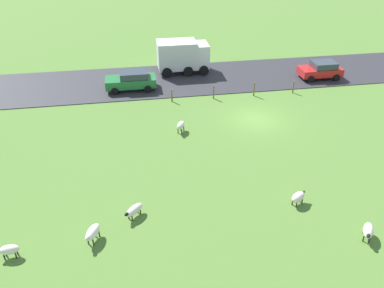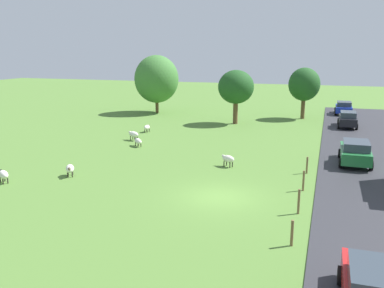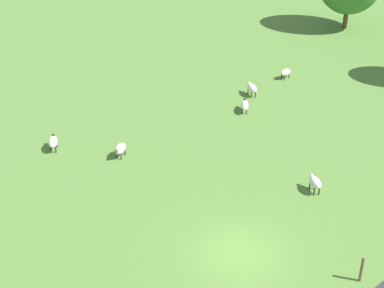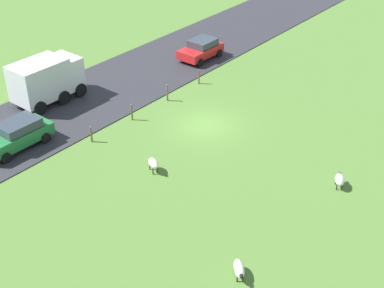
# 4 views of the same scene
# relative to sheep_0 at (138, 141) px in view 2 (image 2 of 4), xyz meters

# --- Properties ---
(ground_plane) EXTENTS (160.00, 160.00, 0.00)m
(ground_plane) POSITION_rel_sheep_0_xyz_m (9.51, -9.82, -0.45)
(ground_plane) COLOR #517A33
(sheep_0) EXTENTS (1.15, 1.16, 0.68)m
(sheep_0) POSITION_rel_sheep_0_xyz_m (0.00, 0.00, 0.00)
(sheep_0) COLOR silver
(sheep_0) RESTS_ON ground_plane
(sheep_1) EXTENTS (0.49, 1.06, 0.72)m
(sheep_1) POSITION_rel_sheep_0_xyz_m (-1.85, 5.92, 0.03)
(sheep_1) COLOR silver
(sheep_1) RESTS_ON ground_plane
(sheep_2) EXTENTS (1.18, 0.99, 0.77)m
(sheep_2) POSITION_rel_sheep_0_xyz_m (-3.49, -11.45, 0.07)
(sheep_2) COLOR silver
(sheep_2) RESTS_ON ground_plane
(sheep_3) EXTENTS (1.10, 0.87, 0.81)m
(sheep_3) POSITION_rel_sheep_0_xyz_m (8.57, -3.72, 0.10)
(sheep_3) COLOR silver
(sheep_3) RESTS_ON ground_plane
(sheep_4) EXTENTS (0.94, 1.09, 0.76)m
(sheep_4) POSITION_rel_sheep_0_xyz_m (-0.45, -9.06, 0.05)
(sheep_4) COLOR silver
(sheep_4) RESTS_ON ground_plane
(sheep_5) EXTENTS (1.26, 0.93, 0.81)m
(sheep_5) POSITION_rel_sheep_0_xyz_m (-1.41, 2.07, 0.10)
(sheep_5) COLOR white
(sheep_5) RESTS_ON ground_plane
(tree_0) EXTENTS (3.84, 3.84, 5.81)m
(tree_0) POSITION_rel_sheep_0_xyz_m (5.30, 13.40, 3.52)
(tree_0) COLOR brown
(tree_0) RESTS_ON ground_plane
(tree_1) EXTENTS (5.57, 5.57, 7.27)m
(tree_1) POSITION_rel_sheep_0_xyz_m (-6.00, 18.31, 3.83)
(tree_1) COLOR brown
(tree_1) RESTS_ON ground_plane
(tree_2) EXTENTS (3.59, 3.59, 5.92)m
(tree_2) POSITION_rel_sheep_0_xyz_m (12.05, 19.23, 3.53)
(tree_2) COLOR brown
(tree_2) RESTS_ON ground_plane
(fence_post_0) EXTENTS (0.12, 0.12, 1.12)m
(fence_post_0) POSITION_rel_sheep_0_xyz_m (13.81, -14.56, 0.11)
(fence_post_0) COLOR brown
(fence_post_0) RESTS_ON ground_plane
(fence_post_1) EXTENTS (0.12, 0.12, 1.26)m
(fence_post_1) POSITION_rel_sheep_0_xyz_m (13.81, -10.93, 0.18)
(fence_post_1) COLOR brown
(fence_post_1) RESTS_ON ground_plane
(fence_post_2) EXTENTS (0.12, 0.12, 1.18)m
(fence_post_2) POSITION_rel_sheep_0_xyz_m (13.81, -7.31, 0.14)
(fence_post_2) COLOR brown
(fence_post_2) RESTS_ON ground_plane
(fence_post_3) EXTENTS (0.12, 0.12, 1.10)m
(fence_post_3) POSITION_rel_sheep_0_xyz_m (13.81, -3.68, 0.10)
(fence_post_3) COLOR brown
(fence_post_3) RESTS_ON ground_plane
(car_0) EXTENTS (2.15, 4.46, 1.66)m
(car_0) POSITION_rel_sheep_0_xyz_m (16.88, -0.41, 0.47)
(car_0) COLOR #237238
(car_0) RESTS_ON road_strip
(car_1) EXTENTS (2.11, 4.25, 1.59)m
(car_1) POSITION_rel_sheep_0_xyz_m (16.69, 24.09, 0.43)
(car_1) COLOR #1933B2
(car_1) RESTS_ON road_strip
(car_2) EXTENTS (1.92, 4.31, 1.63)m
(car_2) POSITION_rel_sheep_0_xyz_m (16.86, 14.72, 0.45)
(car_2) COLOR black
(car_2) RESTS_ON road_strip
(car_3) EXTENTS (2.20, 3.95, 1.58)m
(car_3) POSITION_rel_sheep_0_xyz_m (16.65, -18.43, 0.43)
(car_3) COLOR red
(car_3) RESTS_ON road_strip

